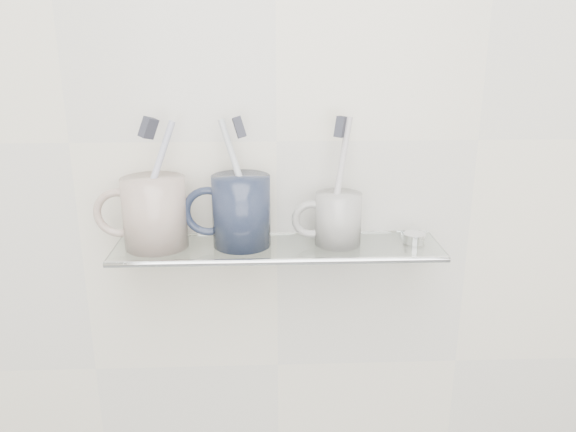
{
  "coord_description": "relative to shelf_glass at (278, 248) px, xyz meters",
  "views": [
    {
      "loc": [
        -0.02,
        0.23,
        1.4
      ],
      "look_at": [
        0.02,
        1.04,
        1.15
      ],
      "focal_mm": 35.0,
      "sensor_mm": 36.0,
      "label": 1
    }
  ],
  "objects": [
    {
      "name": "bristles_center",
      "position": [
        -0.05,
        0.0,
        0.19
      ],
      "size": [
        0.02,
        0.03,
        0.04
      ],
      "primitive_type": "cube",
      "rotation": [
        -0.22,
        -0.26,
        0.17
      ],
      "color": "#2A2B35",
      "rests_on": "toothbrush_center"
    },
    {
      "name": "mug_center_handle",
      "position": [
        -0.1,
        0.0,
        0.06
      ],
      "size": [
        0.08,
        0.01,
        0.08
      ],
      "primitive_type": "torus",
      "rotation": [
        1.57,
        0.0,
        0.0
      ],
      "color": "black",
      "rests_on": "mug_center"
    },
    {
      "name": "bracket_left",
      "position": [
        -0.21,
        0.05,
        -0.01
      ],
      "size": [
        0.02,
        0.03,
        0.02
      ],
      "primitive_type": "cylinder",
      "rotation": [
        1.57,
        0.0,
        0.0
      ],
      "color": "silver",
      "rests_on": "wall_back"
    },
    {
      "name": "shelf_rail",
      "position": [
        0.0,
        -0.06,
        0.0
      ],
      "size": [
        0.5,
        0.01,
        0.01
      ],
      "primitive_type": "cylinder",
      "rotation": [
        0.0,
        1.57,
        0.0
      ],
      "color": "silver",
      "rests_on": "shelf_glass"
    },
    {
      "name": "bristles_left",
      "position": [
        -0.18,
        0.0,
        0.19
      ],
      "size": [
        0.03,
        0.03,
        0.04
      ],
      "primitive_type": "cube",
      "rotation": [
        -0.26,
        0.27,
        -0.58
      ],
      "color": "#2A2B35",
      "rests_on": "toothbrush_left"
    },
    {
      "name": "toothbrush_right",
      "position": [
        0.09,
        0.0,
        0.1
      ],
      "size": [
        0.04,
        0.02,
        0.19
      ],
      "primitive_type": "cylinder",
      "rotation": [
        -0.1,
        0.11,
        -0.41
      ],
      "color": "#B7ABAA",
      "rests_on": "mug_right"
    },
    {
      "name": "toothbrush_center",
      "position": [
        -0.05,
        0.0,
        0.1
      ],
      "size": [
        0.07,
        0.04,
        0.18
      ],
      "primitive_type": "cylinder",
      "rotation": [
        -0.22,
        -0.26,
        0.17
      ],
      "color": "#B8BDBF",
      "rests_on": "mug_center"
    },
    {
      "name": "shelf_glass",
      "position": [
        0.0,
        0.0,
        0.0
      ],
      "size": [
        0.5,
        0.12,
        0.01
      ],
      "primitive_type": "cube",
      "color": "silver",
      "rests_on": "wall_back"
    },
    {
      "name": "mug_center",
      "position": [
        -0.05,
        0.0,
        0.06
      ],
      "size": [
        0.12,
        0.12,
        0.11
      ],
      "primitive_type": "cylinder",
      "rotation": [
        0.0,
        0.0,
        0.4
      ],
      "color": "black",
      "rests_on": "shelf_glass"
    },
    {
      "name": "mug_right",
      "position": [
        0.09,
        0.0,
        0.04
      ],
      "size": [
        0.08,
        0.08,
        0.08
      ],
      "primitive_type": "cylinder",
      "rotation": [
        0.0,
        0.0,
        0.06
      ],
      "color": "white",
      "rests_on": "shelf_glass"
    },
    {
      "name": "mug_left_handle",
      "position": [
        -0.24,
        0.0,
        0.06
      ],
      "size": [
        0.08,
        0.01,
        0.08
      ],
      "primitive_type": "torus",
      "rotation": [
        1.57,
        0.0,
        0.0
      ],
      "color": "silver",
      "rests_on": "mug_left"
    },
    {
      "name": "chrome_cap",
      "position": [
        0.21,
        0.0,
        0.01
      ],
      "size": [
        0.03,
        0.03,
        0.01
      ],
      "primitive_type": "cylinder",
      "color": "silver",
      "rests_on": "shelf_glass"
    },
    {
      "name": "mug_left",
      "position": [
        -0.18,
        0.0,
        0.06
      ],
      "size": [
        0.11,
        0.11,
        0.11
      ],
      "primitive_type": "cylinder",
      "rotation": [
        0.0,
        0.0,
        0.14
      ],
      "color": "silver",
      "rests_on": "shelf_glass"
    },
    {
      "name": "bristles_right",
      "position": [
        0.09,
        0.0,
        0.19
      ],
      "size": [
        0.02,
        0.03,
        0.03
      ],
      "primitive_type": "cube",
      "rotation": [
        -0.1,
        0.11,
        -0.41
      ],
      "color": "#2A2B35",
      "rests_on": "toothbrush_right"
    },
    {
      "name": "wall_back",
      "position": [
        0.0,
        0.06,
        0.15
      ],
      "size": [
        2.5,
        0.0,
        2.5
      ],
      "primitive_type": "plane",
      "rotation": [
        1.57,
        0.0,
        0.0
      ],
      "color": "beige",
      "rests_on": "ground"
    },
    {
      "name": "toothbrush_left",
      "position": [
        -0.18,
        0.0,
        0.1
      ],
      "size": [
        0.08,
        0.03,
        0.18
      ],
      "primitive_type": "cylinder",
      "rotation": [
        -0.26,
        0.27,
        -0.58
      ],
      "color": "#9C9FC0",
      "rests_on": "mug_left"
    },
    {
      "name": "mug_right_handle",
      "position": [
        0.05,
        0.0,
        0.04
      ],
      "size": [
        0.06,
        0.01,
        0.06
      ],
      "primitive_type": "torus",
      "rotation": [
        1.57,
        0.0,
        0.0
      ],
      "color": "white",
      "rests_on": "mug_right"
    },
    {
      "name": "bracket_right",
      "position": [
        0.21,
        0.05,
        -0.01
      ],
      "size": [
        0.02,
        0.03,
        0.02
      ],
      "primitive_type": "cylinder",
      "rotation": [
        1.57,
        0.0,
        0.0
      ],
      "color": "silver",
      "rests_on": "wall_back"
    }
  ]
}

